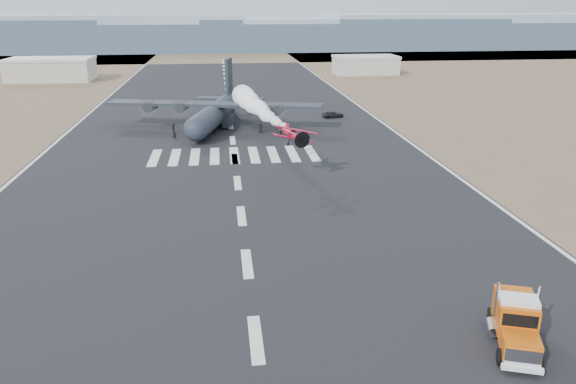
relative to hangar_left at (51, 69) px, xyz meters
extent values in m
plane|color=black|center=(52.00, -145.00, -3.41)|extent=(500.00, 500.00, 0.00)
cube|color=brown|center=(52.00, 85.00, -3.41)|extent=(500.00, 80.00, 0.00)
cube|color=#8398A7|center=(-13.00, 115.00, 5.09)|extent=(150.00, 50.00, 17.00)
cube|color=#8398A7|center=(52.00, 115.00, 3.09)|extent=(150.00, 50.00, 13.00)
cube|color=#8398A7|center=(117.00, 115.00, 4.09)|extent=(150.00, 50.00, 15.00)
cube|color=#8398A7|center=(182.00, 115.00, 5.09)|extent=(150.00, 50.00, 17.00)
cube|color=#A9A296|center=(0.00, 0.00, -0.41)|extent=(24.00, 14.00, 6.00)
cube|color=beige|center=(0.00, 0.00, 2.89)|extent=(24.50, 14.50, 0.80)
cube|color=#A9A296|center=(98.00, 5.00, -0.81)|extent=(20.00, 12.00, 5.20)
cube|color=beige|center=(98.00, 5.00, 2.09)|extent=(20.50, 12.50, 0.80)
cube|color=black|center=(69.67, -146.91, -2.86)|extent=(3.30, 6.78, 0.25)
cube|color=orange|center=(68.67, -149.74, -2.06)|extent=(2.97, 3.03, 1.30)
cube|color=silver|center=(68.26, -150.92, -2.16)|extent=(2.13, 0.87, 1.10)
cube|color=white|center=(68.19, -151.11, -2.86)|extent=(2.46, 1.12, 0.35)
cube|color=orange|center=(69.27, -148.04, -1.21)|extent=(2.96, 2.53, 2.20)
cube|color=black|center=(68.99, -148.84, -0.86)|extent=(2.12, 0.85, 0.90)
cube|color=white|center=(69.37, -147.76, -0.06)|extent=(2.89, 2.34, 0.50)
cube|color=orange|center=(69.87, -146.34, -1.51)|extent=(3.02, 2.72, 2.60)
cylinder|color=black|center=(67.45, -149.73, -2.86)|extent=(0.74, 1.17, 1.10)
cylinder|color=black|center=(69.62, -150.50, -2.86)|extent=(0.74, 1.17, 1.10)
cylinder|color=black|center=(68.85, -145.77, -2.86)|extent=(0.74, 1.17, 1.10)
cylinder|color=black|center=(71.02, -146.54, -2.86)|extent=(0.74, 1.17, 1.10)
cylinder|color=black|center=(69.18, -144.83, -2.86)|extent=(0.74, 1.17, 1.10)
cylinder|color=black|center=(71.35, -145.59, -2.86)|extent=(0.74, 1.17, 1.10)
cylinder|color=#A90B2F|center=(59.36, -108.27, 2.60)|extent=(1.61, 4.88, 0.86)
sphere|color=black|center=(59.32, -108.08, 2.93)|extent=(0.67, 0.67, 0.67)
cylinder|color=black|center=(59.72, -110.55, 2.60)|extent=(1.04, 0.72, 0.96)
cylinder|color=black|center=(59.77, -110.88, 2.60)|extent=(2.09, 0.36, 2.11)
cube|color=#A90B2F|center=(59.42, -108.65, 2.26)|extent=(5.67, 1.83, 1.58)
cube|color=#A90B2F|center=(59.46, -108.93, 3.41)|extent=(5.85, 1.86, 1.63)
cube|color=#A90B2F|center=(59.01, -106.09, 3.08)|extent=(0.23, 0.87, 0.96)
cube|color=#A90B2F|center=(59.01, -106.09, 2.60)|extent=(2.00, 0.97, 0.08)
cylinder|color=black|center=(58.72, -109.15, 1.44)|extent=(0.18, 0.44, 0.42)
cylinder|color=black|center=(60.23, -108.91, 1.44)|extent=(0.18, 0.44, 0.42)
sphere|color=white|center=(58.98, -105.90, 2.60)|extent=(0.67, 0.67, 0.67)
sphere|color=white|center=(58.61, -103.63, 2.63)|extent=(0.91, 0.91, 0.91)
sphere|color=white|center=(58.25, -101.35, 2.65)|extent=(1.14, 1.14, 1.14)
sphere|color=white|center=(57.89, -99.08, 2.68)|extent=(1.38, 1.38, 1.38)
sphere|color=white|center=(57.52, -96.80, 2.71)|extent=(1.62, 1.62, 1.62)
sphere|color=white|center=(57.16, -94.53, 2.74)|extent=(1.85, 1.85, 1.85)
sphere|color=white|center=(56.79, -92.25, 2.77)|extent=(2.09, 2.09, 2.09)
sphere|color=white|center=(56.43, -89.98, 2.80)|extent=(2.33, 2.33, 2.33)
sphere|color=white|center=(56.07, -87.70, 2.83)|extent=(2.56, 2.56, 2.56)
sphere|color=white|center=(55.70, -85.43, 2.86)|extent=(2.80, 2.80, 2.80)
sphere|color=white|center=(55.34, -83.15, 2.88)|extent=(3.03, 3.03, 3.03)
sphere|color=white|center=(54.98, -80.88, 2.91)|extent=(3.27, 3.27, 3.27)
sphere|color=white|center=(54.61, -78.60, 2.94)|extent=(3.51, 3.51, 3.51)
sphere|color=white|center=(54.25, -76.33, 2.97)|extent=(3.74, 3.74, 3.74)
cylinder|color=black|center=(49.28, -73.77, -0.81)|extent=(10.40, 28.10, 3.99)
sphere|color=black|center=(46.02, -87.36, -0.81)|extent=(3.99, 3.99, 3.99)
cone|color=black|center=(52.54, -60.19, -0.81)|extent=(5.28, 6.75, 3.99)
cube|color=black|center=(49.05, -74.74, 1.08)|extent=(39.79, 13.39, 0.50)
cylinder|color=black|center=(37.29, -72.43, 0.58)|extent=(2.63, 4.11, 1.80)
cylinder|color=#3F3F44|center=(36.82, -74.37, 0.58)|extent=(3.31, 0.84, 3.39)
cylinder|color=black|center=(43.11, -73.83, 0.58)|extent=(2.63, 4.11, 1.80)
cylinder|color=#3F3F44|center=(42.65, -75.77, 0.58)|extent=(3.31, 0.84, 3.39)
cylinder|color=black|center=(54.76, -76.62, 0.58)|extent=(2.63, 4.11, 1.80)
cylinder|color=#3F3F44|center=(54.29, -78.57, 0.58)|extent=(3.31, 0.84, 3.39)
cylinder|color=black|center=(60.58, -78.02, 0.58)|extent=(2.63, 4.11, 1.80)
cylinder|color=#3F3F44|center=(60.11, -79.96, 0.58)|extent=(3.31, 0.84, 3.39)
cube|color=black|center=(52.08, -62.13, 4.18)|extent=(1.63, 4.51, 7.98)
cube|color=black|center=(52.19, -61.64, -0.01)|extent=(14.28, 6.17, 0.35)
cube|color=black|center=(47.38, -72.29, -2.31)|extent=(2.56, 6.10, 1.60)
cylinder|color=black|center=(47.38, -72.29, -2.86)|extent=(0.74, 1.18, 1.10)
cube|color=black|center=(51.65, -73.31, -2.31)|extent=(2.56, 6.10, 1.60)
cylinder|color=black|center=(51.65, -73.31, -2.86)|extent=(0.74, 1.18, 1.10)
cylinder|color=black|center=(46.72, -84.45, -2.96)|extent=(0.60, 0.97, 0.90)
imported|color=black|center=(72.94, -67.14, -2.79)|extent=(4.83, 3.11, 1.24)
imported|color=black|center=(42.12, -82.84, -2.63)|extent=(0.73, 0.69, 1.56)
imported|color=black|center=(46.86, -82.03, -2.47)|extent=(0.92, 1.07, 1.88)
imported|color=black|center=(41.67, -78.02, -2.54)|extent=(0.91, 1.23, 1.73)
imported|color=black|center=(60.55, -81.59, -2.60)|extent=(0.67, 1.02, 1.61)
imported|color=black|center=(57.17, -79.39, -2.51)|extent=(0.96, 1.02, 1.79)
imported|color=black|center=(46.49, -78.76, -2.52)|extent=(1.73, 0.95, 1.78)
imported|color=black|center=(44.44, -81.16, -2.53)|extent=(0.54, 0.65, 1.76)
imported|color=black|center=(48.93, -79.81, -2.58)|extent=(0.88, 0.95, 1.66)
camera|label=1|loc=(50.18, -178.65, 18.70)|focal=35.00mm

